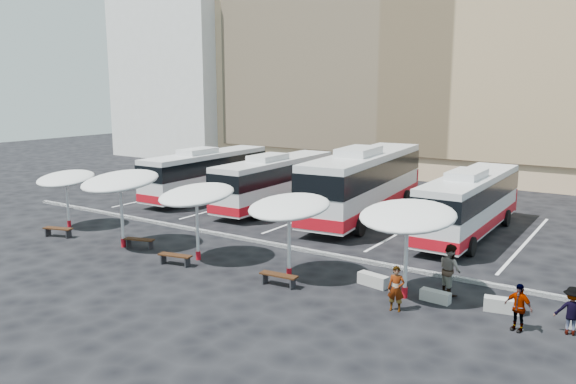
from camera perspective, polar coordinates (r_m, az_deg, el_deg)
The scene contains 25 objects.
ground at distance 28.24m, azimuth -5.09°, elevation -5.12°, with size 120.00×120.00×0.00m, color black.
sandstone_building at distance 55.94m, azimuth 16.30°, elevation 15.31°, with size 42.00×18.25×29.60m.
apartment_block at distance 66.71m, azimuth -9.09°, elevation 11.65°, with size 14.00×14.00×18.00m, color silver.
curb_divider at distance 28.59m, azimuth -4.46°, elevation -4.75°, with size 34.00×0.25×0.15m, color black.
bay_lines at distance 34.64m, azimuth 3.20°, elevation -2.13°, with size 24.15×12.00×0.01m.
bus_0 at distance 39.63m, azimuth -8.21°, elevation 2.04°, with size 2.81×11.18×3.53m.
bus_1 at distance 36.00m, azimuth -1.22°, elevation 1.26°, with size 2.81×11.10×3.50m.
bus_2 at distance 33.59m, azimuth 7.81°, elevation 1.15°, with size 4.12×13.62×4.25m.
bus_3 at distance 30.54m, azimuth 18.03°, elevation -0.92°, with size 2.62×11.15×3.54m.
sunshade_0 at distance 32.98m, azimuth -21.64°, elevation 1.27°, with size 3.73×3.76×3.19m.
sunshade_1 at distance 27.80m, azimuth -16.69°, elevation 1.03°, with size 3.80×3.84×3.80m.
sunshade_2 at distance 25.00m, azimuth -9.29°, elevation -0.30°, with size 3.93×3.96×3.49m.
sunshade_3 at distance 22.35m, azimuth 0.10°, elevation -1.54°, with size 3.75×3.79×3.45m.
sunshade_4 at distance 20.57m, azimuth 12.04°, elevation -2.43°, with size 3.52×3.57×3.62m.
wood_bench_0 at distance 31.39m, azimuth -22.33°, elevation -3.59°, with size 1.63×0.87×0.48m.
wood_bench_1 at distance 28.01m, azimuth -14.87°, elevation -4.82°, with size 1.55×0.82×0.46m.
wood_bench_2 at distance 25.04m, azimuth -11.39°, elevation -6.49°, with size 1.59×0.71×0.47m.
wood_bench_3 at distance 22.07m, azimuth -0.95°, elevation -8.62°, with size 1.58×0.54×0.48m.
conc_bench_0 at distance 22.37m, azimuth 8.64°, elevation -8.84°, with size 1.25×0.42×0.47m, color gray.
conc_bench_1 at distance 21.27m, azimuth 14.73°, elevation -10.21°, with size 1.08×0.36×0.41m, color gray.
conc_bench_2 at distance 21.06m, azimuth 21.04°, elevation -10.69°, with size 1.28×0.43×0.48m, color gray.
passenger_0 at distance 19.96m, azimuth 10.94°, elevation -9.62°, with size 0.58×0.38×1.60m, color black.
passenger_1 at distance 21.88m, azimuth 16.17°, elevation -7.58°, with size 0.93×0.73×1.92m, color black.
passenger_2 at distance 19.51m, azimuth 22.34°, elevation -10.79°, with size 0.92×0.38×1.56m, color black.
passenger_3 at distance 19.95m, azimuth 26.86°, elevation -10.70°, with size 1.00×0.58×1.55m, color black.
Camera 1 is at (17.06, -21.17, 7.63)m, focal length 35.00 mm.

